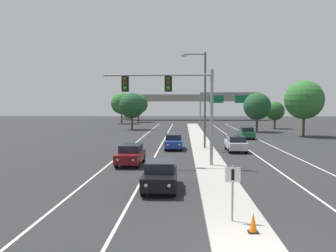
{
  "coord_description": "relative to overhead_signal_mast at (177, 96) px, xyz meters",
  "views": [
    {
      "loc": [
        -2.1,
        -11.15,
        4.75
      ],
      "look_at": [
        -3.2,
        14.08,
        3.2
      ],
      "focal_mm": 37.86,
      "sensor_mm": 36.0,
      "label": 1
    }
  ],
  "objects": [
    {
      "name": "median_island",
      "position": [
        2.62,
        2.36,
        -5.28
      ],
      "size": [
        2.4,
        110.0,
        0.15
      ],
      "primitive_type": "cube",
      "color": "#9E9B93",
      "rests_on": "ground"
    },
    {
      "name": "lane_stripe_oncoming_center",
      "position": [
        -2.08,
        9.36,
        -5.35
      ],
      "size": [
        0.14,
        100.0,
        0.01
      ],
      "primitive_type": "cube",
      "color": "silver",
      "rests_on": "ground"
    },
    {
      "name": "lane_stripe_receding_center",
      "position": [
        7.32,
        9.36,
        -5.35
      ],
      "size": [
        0.14,
        100.0,
        0.01
      ],
      "primitive_type": "cube",
      "color": "silver",
      "rests_on": "ground"
    },
    {
      "name": "edge_stripe_left",
      "position": [
        -5.38,
        9.36,
        -5.35
      ],
      "size": [
        0.14,
        100.0,
        0.01
      ],
      "primitive_type": "cube",
      "color": "silver",
      "rests_on": "ground"
    },
    {
      "name": "edge_stripe_right",
      "position": [
        10.62,
        9.36,
        -5.35
      ],
      "size": [
        0.14,
        100.0,
        0.01
      ],
      "primitive_type": "cube",
      "color": "silver",
      "rests_on": "ground"
    },
    {
      "name": "overhead_signal_mast",
      "position": [
        0.0,
        0.0,
        0.0
      ],
      "size": [
        8.32,
        0.44,
        7.2
      ],
      "color": "gray",
      "rests_on": "median_island"
    },
    {
      "name": "median_sign_post",
      "position": [
        2.46,
        -12.96,
        -3.77
      ],
      "size": [
        0.6,
        0.1,
        2.2
      ],
      "color": "gray",
      "rests_on": "median_island"
    },
    {
      "name": "street_lamp_median",
      "position": [
        2.55,
        10.44,
        0.44
      ],
      "size": [
        2.58,
        0.28,
        10.0
      ],
      "color": "#4C4C51",
      "rests_on": "median_island"
    },
    {
      "name": "car_oncoming_black",
      "position": [
        -0.77,
        -7.24,
        -4.53
      ],
      "size": [
        1.84,
        4.48,
        1.58
      ],
      "color": "black",
      "rests_on": "ground"
    },
    {
      "name": "car_oncoming_darkred",
      "position": [
        -3.62,
        0.7,
        -4.53
      ],
      "size": [
        1.92,
        4.51,
        1.58
      ],
      "color": "#5B0F14",
      "rests_on": "ground"
    },
    {
      "name": "car_oncoming_blue",
      "position": [
        -0.52,
        10.49,
        -4.53
      ],
      "size": [
        1.89,
        4.5,
        1.58
      ],
      "color": "navy",
      "rests_on": "ground"
    },
    {
      "name": "car_receding_silver",
      "position": [
        5.81,
        8.97,
        -4.53
      ],
      "size": [
        1.82,
        4.47,
        1.58
      ],
      "color": "#B7B7BC",
      "rests_on": "ground"
    },
    {
      "name": "car_receding_green",
      "position": [
        9.25,
        22.46,
        -4.53
      ],
      "size": [
        1.92,
        4.51,
        1.58
      ],
      "color": "#195633",
      "rests_on": "ground"
    },
    {
      "name": "traffic_cone_median_nose",
      "position": [
        3.03,
        -14.21,
        -4.85
      ],
      "size": [
        0.36,
        0.36,
        0.74
      ],
      "color": "black",
      "rests_on": "median_island"
    },
    {
      "name": "highway_sign_gantry",
      "position": [
        10.82,
        53.66,
        0.81
      ],
      "size": [
        13.28,
        0.42,
        7.5
      ],
      "color": "gray",
      "rests_on": "ground"
    },
    {
      "name": "overpass_bridge",
      "position": [
        2.62,
        80.22,
        0.43
      ],
      "size": [
        42.4,
        6.4,
        7.65
      ],
      "color": "gray",
      "rests_on": "ground"
    },
    {
      "name": "tree_far_right_c",
      "position": [
        18.28,
        26.26,
        0.05
      ],
      "size": [
        5.72,
        5.72,
        8.27
      ],
      "color": "#4C3823",
      "rests_on": "ground"
    },
    {
      "name": "tree_far_right_b",
      "position": [
        18.32,
        42.95,
        -1.89
      ],
      "size": [
        3.67,
        3.67,
        5.32
      ],
      "color": "#4C3823",
      "rests_on": "ground"
    },
    {
      "name": "tree_far_right_a",
      "position": [
        13.16,
        34.6,
        -0.94
      ],
      "size": [
        4.68,
        4.68,
        6.77
      ],
      "color": "#4C3823",
      "rests_on": "ground"
    },
    {
      "name": "tree_far_left_a",
      "position": [
        -9.12,
        39.3,
        -0.82
      ],
      "size": [
        4.8,
        4.8,
        6.95
      ],
      "color": "#4C3823",
      "rests_on": "ground"
    },
    {
      "name": "tree_far_left_b",
      "position": [
        -11.5,
        67.19,
        -0.58
      ],
      "size": [
        5.06,
        5.06,
        7.31
      ],
      "color": "#4C3823",
      "rests_on": "ground"
    },
    {
      "name": "tree_far_left_c",
      "position": [
        -14.54,
        59.08,
        -0.37
      ],
      "size": [
        5.27,
        5.27,
        7.63
      ],
      "color": "#4C3823",
      "rests_on": "ground"
    }
  ]
}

